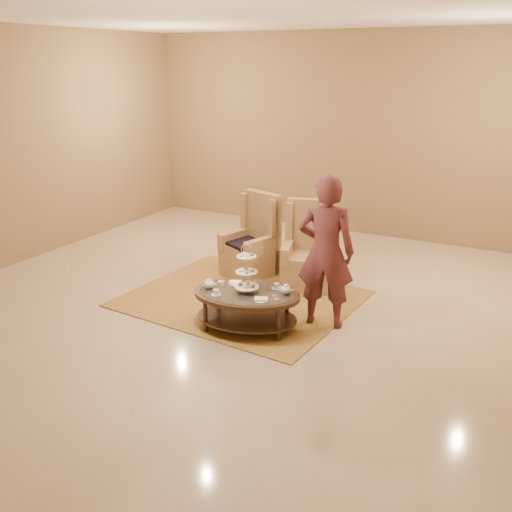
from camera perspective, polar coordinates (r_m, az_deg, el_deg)
The scene contains 9 objects.
ground at distance 7.23m, azimuth -1.05°, elevation -5.43°, with size 8.00×8.00×0.00m, color tan.
ceiling at distance 7.23m, azimuth -1.05°, elevation -5.43°, with size 8.00×8.00×0.02m, color white.
wall_back at distance 10.34m, azimuth 9.92°, elevation 11.81°, with size 8.00×0.04×3.50m, color olive.
wall_left at distance 9.30m, azimuth -23.57°, elevation 9.78°, with size 0.04×8.00×3.50m, color olive.
rug at distance 7.55m, azimuth -1.48°, elevation -4.26°, with size 3.00×2.57×0.02m.
tea_table at distance 6.60m, azimuth -0.93°, elevation -4.29°, with size 1.40×1.11×1.04m.
armchair_left at distance 8.30m, azimuth -0.27°, elevation 0.84°, with size 0.81×0.82×1.20m.
armchair_right at distance 7.93m, azimuth 5.16°, elevation -0.15°, with size 0.80×0.82×1.19m.
person at distance 6.57m, azimuth 6.98°, elevation 0.39°, with size 0.74×0.56×1.81m.
Camera 1 is at (3.20, -5.75, 2.98)m, focal length 40.00 mm.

